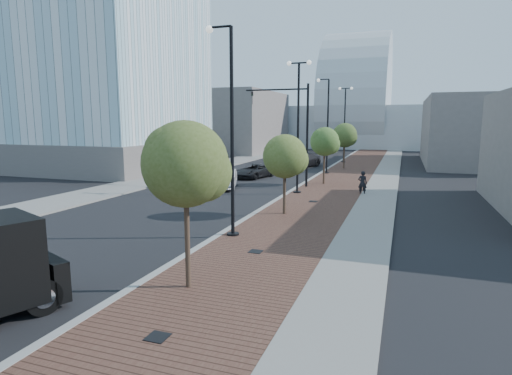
% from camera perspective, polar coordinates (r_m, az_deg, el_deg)
% --- Properties ---
extents(ground, '(220.00, 220.00, 0.00)m').
position_cam_1_polar(ground, '(11.60, -26.67, -18.60)').
color(ground, black).
extents(sidewalk, '(7.00, 140.00, 0.12)m').
position_cam_1_polar(sidewalk, '(47.43, 14.26, 2.53)').
color(sidewalk, '#4C2D23').
rests_on(sidewalk, ground).
extents(concrete_strip, '(2.40, 140.00, 0.13)m').
position_cam_1_polar(concrete_strip, '(47.26, 17.52, 2.38)').
color(concrete_strip, slate).
rests_on(concrete_strip, ground).
extents(curb, '(0.30, 140.00, 0.14)m').
position_cam_1_polar(curb, '(47.86, 10.08, 2.74)').
color(curb, gray).
rests_on(curb, ground).
extents(west_sidewalk, '(4.00, 140.00, 0.12)m').
position_cam_1_polar(west_sidewalk, '(51.57, -4.34, 3.29)').
color(west_sidewalk, slate).
rests_on(west_sidewalk, ground).
extents(white_sedan, '(2.86, 4.66, 1.45)m').
position_cam_1_polar(white_sedan, '(32.75, -4.15, 1.16)').
color(white_sedan, silver).
rests_on(white_sedan, ground).
extents(dark_car_mid, '(3.14, 4.99, 1.29)m').
position_cam_1_polar(dark_car_mid, '(38.72, -0.27, 2.27)').
color(dark_car_mid, black).
rests_on(dark_car_mid, ground).
extents(dark_car_far, '(3.94, 5.83, 1.57)m').
position_cam_1_polar(dark_car_far, '(48.11, 6.36, 3.71)').
color(dark_car_far, black).
rests_on(dark_car_far, ground).
extents(pedestrian, '(0.65, 0.44, 1.73)m').
position_cam_1_polar(pedestrian, '(30.47, 14.26, 0.58)').
color(pedestrian, black).
rests_on(pedestrian, ground).
extents(streetlight_1, '(1.44, 0.56, 9.21)m').
position_cam_1_polar(streetlight_1, '(18.44, -3.59, 6.36)').
color(streetlight_1, black).
rests_on(streetlight_1, ground).
extents(streetlight_2, '(1.72, 0.56, 9.28)m').
position_cam_1_polar(streetlight_2, '(29.82, 5.73, 8.26)').
color(streetlight_2, black).
rests_on(streetlight_2, ground).
extents(streetlight_3, '(1.44, 0.56, 9.21)m').
position_cam_1_polar(streetlight_3, '(41.60, 9.54, 7.73)').
color(streetlight_3, black).
rests_on(streetlight_3, ground).
extents(streetlight_4, '(1.72, 0.56, 9.28)m').
position_cam_1_polar(streetlight_4, '(53.43, 11.93, 8.43)').
color(streetlight_4, black).
rests_on(streetlight_4, ground).
extents(traffic_mast, '(5.09, 0.20, 8.00)m').
position_cam_1_polar(traffic_mast, '(32.94, 5.45, 8.62)').
color(traffic_mast, black).
rests_on(traffic_mast, ground).
extents(tree_0, '(2.60, 2.59, 5.23)m').
position_cam_1_polar(tree_0, '(12.60, -9.34, 3.09)').
color(tree_0, '#382619').
rests_on(tree_0, ground).
extents(tree_1, '(2.44, 2.40, 4.49)m').
position_cam_1_polar(tree_1, '(22.88, 4.06, 4.22)').
color(tree_1, '#382619').
rests_on(tree_1, ground).
extents(tree_2, '(2.38, 2.33, 4.71)m').
position_cam_1_polar(tree_2, '(34.56, 9.39, 6.16)').
color(tree_2, '#382619').
rests_on(tree_2, ground).
extents(tree_3, '(2.63, 2.62, 4.99)m').
position_cam_1_polar(tree_3, '(46.41, 12.02, 6.94)').
color(tree_3, '#382619').
rests_on(tree_3, ground).
extents(tower_podium, '(19.00, 19.00, 3.00)m').
position_cam_1_polar(tower_podium, '(50.35, -19.70, 4.29)').
color(tower_podium, '#645D5A').
rests_on(tower_podium, ground).
extents(convention_center, '(50.00, 30.00, 50.00)m').
position_cam_1_polar(convention_center, '(92.47, 13.59, 9.28)').
color(convention_center, '#AEB6B9').
rests_on(convention_center, ground).
extents(commercial_block_nw, '(14.00, 20.00, 10.00)m').
position_cam_1_polar(commercial_block_nw, '(72.46, -3.08, 8.86)').
color(commercial_block_nw, slate).
rests_on(commercial_block_nw, ground).
extents(commercial_block_ne, '(12.00, 22.00, 8.00)m').
position_cam_1_polar(commercial_block_ne, '(57.58, 27.93, 6.80)').
color(commercial_block_ne, slate).
rests_on(commercial_block_ne, ground).
extents(utility_cover_0, '(0.50, 0.50, 0.02)m').
position_cam_1_polar(utility_cover_0, '(10.81, -13.22, -19.15)').
color(utility_cover_0, black).
rests_on(utility_cover_0, sidewalk).
extents(utility_cover_1, '(0.50, 0.50, 0.02)m').
position_cam_1_polar(utility_cover_1, '(16.66, -0.03, -8.67)').
color(utility_cover_1, black).
rests_on(utility_cover_1, sidewalk).
extents(utility_cover_2, '(0.50, 0.50, 0.02)m').
position_cam_1_polar(utility_cover_2, '(26.97, 7.78, -1.88)').
color(utility_cover_2, black).
rests_on(utility_cover_2, sidewalk).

